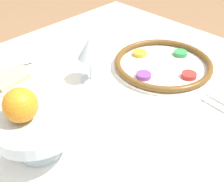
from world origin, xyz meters
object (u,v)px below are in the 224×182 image
(fruit_stand, at_px, (36,124))
(bread_plate, at_px, (6,79))
(napkin_roll, at_px, (7,64))
(seder_plate, at_px, (163,64))
(wine_glass, at_px, (90,49))
(orange_fruit, at_px, (20,105))

(fruit_stand, bearing_deg, bread_plate, -106.79)
(bread_plate, bearing_deg, fruit_stand, 73.21)
(bread_plate, distance_m, napkin_roll, 0.07)
(seder_plate, height_order, napkin_roll, napkin_roll)
(seder_plate, height_order, wine_glass, wine_glass)
(seder_plate, xyz_separation_m, orange_fruit, (0.52, 0.01, 0.13))
(wine_glass, bearing_deg, napkin_roll, -58.24)
(wine_glass, relative_size, orange_fruit, 1.94)
(orange_fruit, bearing_deg, bread_plate, -110.71)
(fruit_stand, bearing_deg, orange_fruit, -24.08)
(napkin_roll, bearing_deg, wine_glass, 121.76)
(orange_fruit, distance_m, napkin_roll, 0.42)
(fruit_stand, distance_m, bread_plate, 0.34)
(orange_fruit, bearing_deg, wine_glass, -157.34)
(napkin_roll, bearing_deg, orange_fruit, 66.89)
(orange_fruit, bearing_deg, napkin_roll, -113.11)
(wine_glass, bearing_deg, orange_fruit, 22.66)
(orange_fruit, bearing_deg, seder_plate, -178.87)
(seder_plate, relative_size, napkin_roll, 1.90)
(bread_plate, bearing_deg, orange_fruit, 69.29)
(seder_plate, height_order, bread_plate, seder_plate)
(napkin_roll, bearing_deg, fruit_stand, 70.15)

